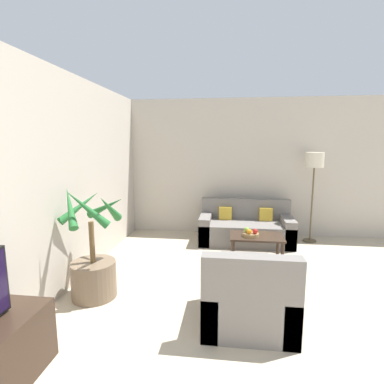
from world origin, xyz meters
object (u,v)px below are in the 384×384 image
sofa_loveseat (245,228)px  armchair (248,298)px  floor_lamp (314,166)px  ottoman (245,273)px  coffee_table (256,239)px  apple_green (247,230)px  apple_red (255,231)px  orange_fruit (249,231)px  potted_palm (93,265)px  fruit_bowl (251,235)px

sofa_loveseat → armchair: bearing=-92.4°
floor_lamp → armchair: (-1.32, -2.80, -1.15)m
sofa_loveseat → ottoman: (-0.10, -1.82, -0.08)m
coffee_table → apple_green: size_ratio=9.83×
coffee_table → armchair: (-0.23, -1.75, -0.06)m
apple_red → orange_fruit: 0.09m
floor_lamp → armchair: 3.31m
coffee_table → armchair: bearing=-97.6°
potted_palm → fruit_bowl: bearing=35.2°
potted_palm → coffee_table: 2.47m
orange_fruit → armchair: armchair is taller
potted_palm → fruit_bowl: 2.37m
potted_palm → apple_red: (1.99, 1.33, 0.10)m
apple_red → apple_green: size_ratio=0.93×
ottoman → armchair: bearing=-90.8°
sofa_loveseat → floor_lamp: bearing=8.2°
potted_palm → armchair: potted_palm is taller
apple_green → orange_fruit: 0.09m
ottoman → potted_palm: bearing=-165.3°
armchair → fruit_bowl: bearing=85.4°
sofa_loveseat → orange_fruit: size_ratio=21.86×
coffee_table → fruit_bowl: bearing=-152.1°
apple_red → fruit_bowl: bearing=149.4°
apple_green → fruit_bowl: bearing=-21.3°
floor_lamp → orange_fruit: (-1.21, -1.16, -0.94)m
coffee_table → floor_lamp: bearing=44.0°
potted_palm → floor_lamp: floor_lamp is taller
potted_palm → fruit_bowl: size_ratio=5.40×
orange_fruit → apple_green: bearing=113.7°
potted_palm → fruit_bowl: (1.93, 1.37, 0.03)m
coffee_table → orange_fruit: orange_fruit is taller
orange_fruit → armchair: 1.67m
coffee_table → potted_palm: bearing=-145.1°
fruit_bowl → armchair: armchair is taller
apple_red → ottoman: bearing=-102.4°
fruit_bowl → armchair: (-0.14, -1.70, -0.15)m
potted_palm → coffee_table: (2.03, 1.42, -0.05)m
floor_lamp → armchair: floor_lamp is taller
potted_palm → sofa_loveseat: potted_palm is taller
apple_green → floor_lamp: bearing=40.8°
potted_palm → fruit_bowl: potted_palm is taller
fruit_bowl → orange_fruit: (-0.03, -0.06, 0.07)m
coffee_table → apple_red: 0.18m
apple_green → orange_fruit: apple_green is taller
armchair → apple_red: bearing=83.2°
armchair → floor_lamp: bearing=64.8°
potted_palm → armchair: (1.79, -0.34, -0.12)m
apple_red → potted_palm: bearing=-146.3°
potted_palm → floor_lamp: size_ratio=0.82×
coffee_table → orange_fruit: 0.22m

